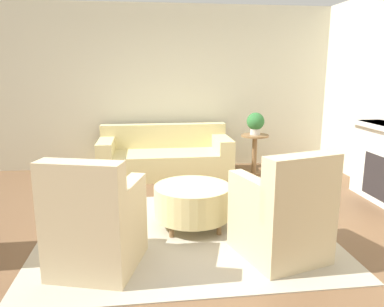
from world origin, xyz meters
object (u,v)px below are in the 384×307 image
object	(u,v)px
armchair_right	(283,216)
side_table	(255,148)
armchair_left	(95,226)
potted_plant_on_side_table	(255,122)
ottoman_table	(192,201)
couch	(165,157)

from	to	relation	value
armchair_right	side_table	world-z (taller)	armchair_right
armchair_left	armchair_right	size ratio (longest dim) A/B	1.00
armchair_left	potted_plant_on_side_table	xyz separation A→B (m)	(2.24, 2.80, 0.47)
armchair_right	potted_plant_on_side_table	xyz separation A→B (m)	(0.56, 2.80, 0.47)
ottoman_table	armchair_right	bearing A→B (deg)	-46.86
armchair_left	potted_plant_on_side_table	size ratio (longest dim) A/B	2.78
potted_plant_on_side_table	ottoman_table	bearing A→B (deg)	-122.79
side_table	potted_plant_on_side_table	bearing A→B (deg)	116.57
couch	armchair_left	size ratio (longest dim) A/B	2.10
armchair_left	armchair_right	xyz separation A→B (m)	(1.68, -0.00, 0.00)
armchair_right	potted_plant_on_side_table	bearing A→B (deg)	78.69
couch	ottoman_table	xyz separation A→B (m)	(0.18, -2.19, 0.01)
couch	armchair_right	world-z (taller)	armchair_right
ottoman_table	armchair_left	bearing A→B (deg)	-140.29
armchair_left	side_table	xyz separation A→B (m)	(2.24, 2.80, 0.04)
couch	ottoman_table	size ratio (longest dim) A/B	2.54
armchair_right	potted_plant_on_side_table	world-z (taller)	potted_plant_on_side_table
potted_plant_on_side_table	armchair_right	bearing A→B (deg)	-101.31
armchair_right	armchair_left	bearing A→B (deg)	180.00
side_table	potted_plant_on_side_table	xyz separation A→B (m)	(-0.00, 0.00, 0.43)
armchair_right	potted_plant_on_side_table	size ratio (longest dim) A/B	2.78
couch	armchair_left	xyz separation A→B (m)	(-0.77, -2.97, 0.11)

